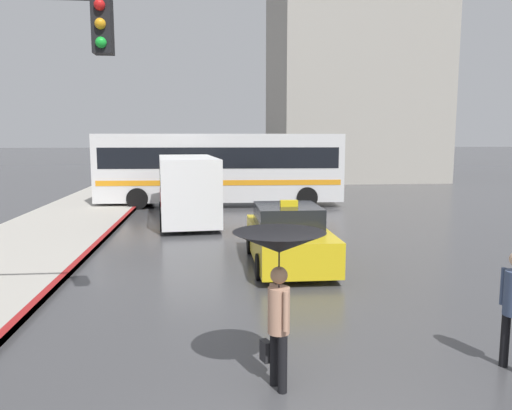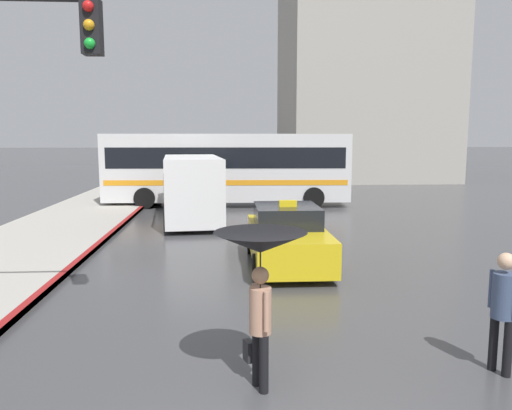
% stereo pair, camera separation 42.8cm
% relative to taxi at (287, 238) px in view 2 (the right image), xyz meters
% --- Properties ---
extents(taxi, '(1.91, 4.16, 1.65)m').
position_rel_taxi_xyz_m(taxi, '(0.00, 0.00, 0.00)').
color(taxi, gold).
rests_on(taxi, ground_plane).
extents(ambulance_van, '(2.51, 5.34, 2.48)m').
position_rel_taxi_xyz_m(ambulance_van, '(-2.79, 6.41, 0.69)').
color(ambulance_van, white).
rests_on(ambulance_van, ground_plane).
extents(city_bus, '(11.42, 3.01, 3.36)m').
position_rel_taxi_xyz_m(city_bus, '(-1.46, 11.30, 1.18)').
color(city_bus, silver).
rests_on(city_bus, ground_plane).
extents(pedestrian_with_umbrella, '(1.17, 1.17, 2.06)m').
position_rel_taxi_xyz_m(pedestrian_with_umbrella, '(-1.14, -6.29, 1.03)').
color(pedestrian_with_umbrella, black).
rests_on(pedestrian_with_umbrella, ground_plane).
extents(pedestrian_man, '(0.41, 0.45, 1.69)m').
position_rel_taxi_xyz_m(pedestrian_man, '(2.18, -6.07, 0.31)').
color(pedestrian_man, black).
rests_on(pedestrian_man, ground_plane).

